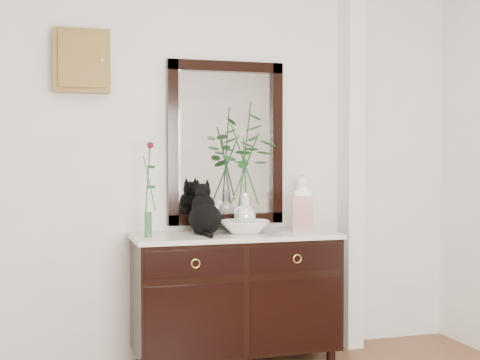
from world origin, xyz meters
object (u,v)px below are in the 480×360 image
object	(u,v)px
lotus_bowl	(245,227)
ginger_jar	(303,203)
sideboard	(236,291)
cat	(205,208)

from	to	relation	value
lotus_bowl	ginger_jar	xyz separation A→B (m)	(0.41, 0.01, 0.15)
sideboard	cat	world-z (taller)	cat
lotus_bowl	sideboard	bearing A→B (deg)	-166.89
cat	sideboard	bearing A→B (deg)	-3.21
lotus_bowl	ginger_jar	bearing A→B (deg)	1.92
lotus_bowl	ginger_jar	distance (m)	0.44
ginger_jar	cat	bearing A→B (deg)	-178.09
sideboard	lotus_bowl	world-z (taller)	lotus_bowl
cat	ginger_jar	xyz separation A→B (m)	(0.68, 0.02, 0.02)
sideboard	lotus_bowl	xyz separation A→B (m)	(0.07, 0.02, 0.42)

